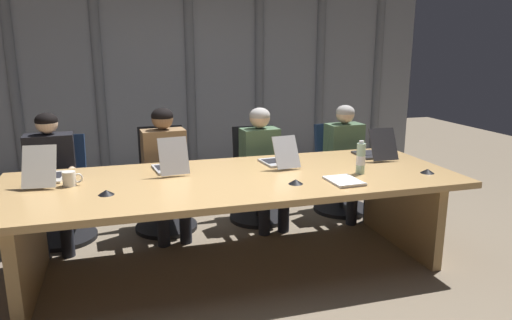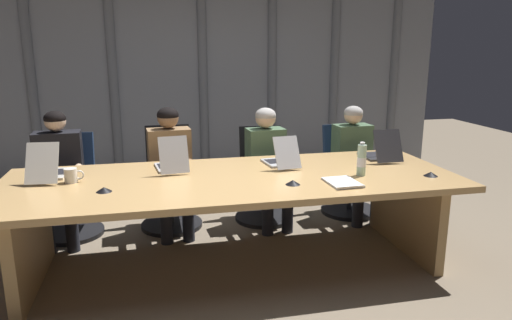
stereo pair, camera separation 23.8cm
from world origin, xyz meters
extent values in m
plane|color=#7F705B|center=(0.00, 0.00, 0.00)|extent=(13.35, 13.35, 0.00)
cube|color=tan|center=(0.00, 0.00, 0.73)|extent=(3.54, 1.31, 0.05)
cube|color=black|center=(0.00, 0.00, 0.66)|extent=(3.01, 0.10, 0.06)
cube|color=tan|center=(-1.52, 0.00, 0.35)|extent=(0.08, 1.11, 0.70)
cube|color=tan|center=(1.52, 0.00, 0.35)|extent=(0.08, 1.11, 0.70)
cube|color=gray|center=(0.00, 2.72, 1.57)|extent=(6.67, 0.10, 3.13)
cylinder|color=slate|center=(-1.99, 2.66, 1.57)|extent=(0.12, 0.12, 3.07)
cylinder|color=slate|center=(-1.04, 2.66, 1.57)|extent=(0.12, 0.12, 3.07)
cylinder|color=slate|center=(0.08, 2.66, 1.57)|extent=(0.12, 0.12, 3.07)
cylinder|color=slate|center=(1.00, 2.66, 1.57)|extent=(0.12, 0.12, 3.07)
cylinder|color=slate|center=(1.88, 2.66, 1.57)|extent=(0.12, 0.12, 3.07)
cylinder|color=slate|center=(2.78, 2.66, 1.57)|extent=(0.12, 0.12, 3.07)
cube|color=beige|center=(-1.39, 0.37, 0.76)|extent=(0.26, 0.35, 0.02)
cube|color=black|center=(-1.39, 0.40, 0.77)|extent=(0.21, 0.20, 0.00)
cube|color=beige|center=(-1.41, 0.13, 0.91)|extent=(0.24, 0.18, 0.28)
cube|color=black|center=(-1.41, 0.13, 0.91)|extent=(0.22, 0.16, 0.25)
cube|color=#BCBCC1|center=(-0.47, 0.38, 0.76)|extent=(0.27, 0.34, 0.02)
cube|color=black|center=(-0.47, 0.41, 0.77)|extent=(0.21, 0.20, 0.00)
cube|color=#BCBCC1|center=(-0.45, 0.18, 0.91)|extent=(0.24, 0.13, 0.29)
cube|color=black|center=(-0.45, 0.19, 0.91)|extent=(0.22, 0.11, 0.26)
cube|color=#BCBCC1|center=(0.45, 0.34, 0.76)|extent=(0.25, 0.32, 0.02)
cube|color=black|center=(0.45, 0.36, 0.77)|extent=(0.20, 0.18, 0.00)
cube|color=#BCBCC1|center=(0.48, 0.13, 0.89)|extent=(0.23, 0.16, 0.25)
cube|color=black|center=(0.48, 0.14, 0.90)|extent=(0.20, 0.14, 0.23)
cube|color=#2D2D33|center=(1.40, 0.37, 0.76)|extent=(0.25, 0.31, 0.02)
cube|color=black|center=(1.41, 0.40, 0.77)|extent=(0.21, 0.17, 0.00)
cube|color=#2D2D33|center=(1.40, 0.15, 0.90)|extent=(0.25, 0.13, 0.27)
cube|color=black|center=(1.40, 0.16, 0.90)|extent=(0.22, 0.12, 0.24)
cube|color=navy|center=(-1.40, 0.97, 0.43)|extent=(0.52, 0.52, 0.08)
cube|color=navy|center=(-1.38, 1.19, 0.71)|extent=(0.44, 0.15, 0.48)
cylinder|color=#262628|center=(-1.40, 0.97, 0.21)|extent=(0.05, 0.05, 0.35)
cylinder|color=black|center=(-1.40, 0.97, 0.02)|extent=(0.60, 0.60, 0.04)
cube|color=black|center=(-0.46, 0.97, 0.43)|extent=(0.48, 0.48, 0.08)
cube|color=black|center=(-0.46, 1.19, 0.73)|extent=(0.43, 0.12, 0.52)
cylinder|color=#262628|center=(-0.46, 0.97, 0.21)|extent=(0.05, 0.05, 0.35)
cylinder|color=black|center=(-0.46, 0.97, 0.02)|extent=(0.60, 0.60, 0.04)
cube|color=black|center=(0.49, 0.97, 0.43)|extent=(0.50, 0.50, 0.08)
cube|color=black|center=(0.50, 1.19, 0.70)|extent=(0.44, 0.13, 0.48)
cylinder|color=#262628|center=(0.49, 0.97, 0.21)|extent=(0.05, 0.05, 0.35)
cylinder|color=black|center=(0.49, 0.97, 0.02)|extent=(0.60, 0.60, 0.04)
cube|color=navy|center=(1.43, 0.97, 0.43)|extent=(0.53, 0.53, 0.08)
cube|color=navy|center=(1.41, 1.19, 0.70)|extent=(0.44, 0.16, 0.46)
cylinder|color=#262628|center=(1.43, 0.97, 0.21)|extent=(0.05, 0.05, 0.35)
cylinder|color=black|center=(1.43, 0.97, 0.02)|extent=(0.60, 0.60, 0.04)
cube|color=black|center=(-1.45, 0.95, 0.73)|extent=(0.42, 0.24, 0.53)
sphere|color=beige|center=(-1.45, 0.95, 1.10)|extent=(0.19, 0.19, 0.19)
ellipsoid|color=black|center=(-1.45, 0.95, 1.12)|extent=(0.19, 0.19, 0.14)
cylinder|color=black|center=(-1.27, 0.96, 0.81)|extent=(0.08, 0.14, 0.27)
cylinder|color=beige|center=(-1.26, 0.75, 0.69)|extent=(0.08, 0.30, 0.06)
cylinder|color=black|center=(-1.62, 0.94, 0.81)|extent=(0.08, 0.14, 0.27)
cylinder|color=beige|center=(-1.61, 0.73, 0.69)|extent=(0.08, 0.30, 0.06)
cylinder|color=#262833|center=(-1.34, 0.75, 0.44)|extent=(0.15, 0.41, 0.13)
cylinder|color=#262833|center=(-1.33, 0.57, 0.22)|extent=(0.11, 0.11, 0.45)
cylinder|color=#262833|center=(-1.54, 0.74, 0.44)|extent=(0.15, 0.41, 0.13)
cylinder|color=#262833|center=(-1.53, 0.56, 0.22)|extent=(0.11, 0.11, 0.45)
cube|color=olive|center=(-0.45, 0.95, 0.73)|extent=(0.42, 0.25, 0.52)
sphere|color=#8C6647|center=(-0.45, 0.95, 1.10)|extent=(0.20, 0.20, 0.20)
ellipsoid|color=black|center=(-0.45, 0.95, 1.12)|extent=(0.20, 0.20, 0.15)
cylinder|color=olive|center=(-0.28, 0.96, 0.80)|extent=(0.08, 0.14, 0.27)
cylinder|color=#8C6647|center=(-0.27, 0.75, 0.68)|extent=(0.09, 0.30, 0.06)
cylinder|color=olive|center=(-0.62, 0.94, 0.80)|extent=(0.08, 0.14, 0.27)
cylinder|color=#8C6647|center=(-0.61, 0.73, 0.68)|extent=(0.09, 0.30, 0.06)
cylinder|color=#262833|center=(-0.34, 0.76, 0.44)|extent=(0.16, 0.41, 0.13)
cylinder|color=#262833|center=(-0.32, 0.58, 0.22)|extent=(0.11, 0.11, 0.45)
cylinder|color=#262833|center=(-0.54, 0.74, 0.44)|extent=(0.16, 0.41, 0.13)
cylinder|color=#262833|center=(-0.52, 0.56, 0.22)|extent=(0.11, 0.11, 0.45)
cube|color=#4C6B4C|center=(0.49, 0.95, 0.71)|extent=(0.39, 0.25, 0.49)
sphere|color=beige|center=(0.49, 0.95, 1.06)|extent=(0.20, 0.20, 0.20)
ellipsoid|color=#B2ADA8|center=(0.49, 0.95, 1.09)|extent=(0.21, 0.21, 0.15)
cylinder|color=#4C6B4C|center=(0.65, 0.96, 0.77)|extent=(0.08, 0.14, 0.27)
cylinder|color=beige|center=(0.66, 0.75, 0.65)|extent=(0.09, 0.30, 0.06)
cylinder|color=#4C6B4C|center=(0.34, 0.94, 0.77)|extent=(0.08, 0.14, 0.27)
cylinder|color=beige|center=(0.36, 0.73, 0.65)|extent=(0.09, 0.30, 0.06)
cylinder|color=#262833|center=(0.61, 0.76, 0.44)|extent=(0.16, 0.41, 0.13)
cylinder|color=#262833|center=(0.62, 0.58, 0.22)|extent=(0.11, 0.11, 0.45)
cylinder|color=#262833|center=(0.41, 0.74, 0.44)|extent=(0.16, 0.41, 0.13)
cylinder|color=#262833|center=(0.42, 0.56, 0.22)|extent=(0.11, 0.11, 0.45)
cube|color=#4C6B4C|center=(1.42, 0.95, 0.71)|extent=(0.39, 0.24, 0.49)
sphere|color=beige|center=(1.42, 0.95, 1.06)|extent=(0.19, 0.19, 0.19)
ellipsoid|color=#B2ADA8|center=(1.42, 0.95, 1.08)|extent=(0.19, 0.19, 0.14)
cylinder|color=#4C6B4C|center=(1.58, 0.96, 0.77)|extent=(0.08, 0.14, 0.27)
cylinder|color=beige|center=(1.59, 0.75, 0.65)|extent=(0.08, 0.30, 0.06)
cylinder|color=#4C6B4C|center=(1.26, 0.94, 0.77)|extent=(0.08, 0.14, 0.27)
cylinder|color=beige|center=(1.28, 0.73, 0.65)|extent=(0.08, 0.30, 0.06)
cylinder|color=#262833|center=(1.53, 0.76, 0.44)|extent=(0.15, 0.41, 0.13)
cylinder|color=#262833|center=(1.54, 0.58, 0.22)|extent=(0.11, 0.11, 0.45)
cylinder|color=#262833|center=(1.33, 0.74, 0.44)|extent=(0.15, 0.41, 0.13)
cylinder|color=#262833|center=(1.34, 0.56, 0.22)|extent=(0.11, 0.11, 0.45)
cylinder|color=#ADD1B2|center=(1.00, -0.18, 0.87)|extent=(0.07, 0.07, 0.25)
cylinder|color=white|center=(1.00, -0.18, 0.86)|extent=(0.07, 0.07, 0.07)
cylinder|color=white|center=(1.00, -0.18, 1.01)|extent=(0.04, 0.04, 0.02)
cylinder|color=white|center=(-1.22, 0.12, 0.80)|extent=(0.10, 0.10, 0.11)
torus|color=white|center=(-1.16, 0.12, 0.80)|extent=(0.07, 0.01, 0.07)
cone|color=black|center=(-0.96, -0.18, 0.77)|extent=(0.11, 0.11, 0.03)
cone|color=black|center=(0.40, -0.30, 0.77)|extent=(0.11, 0.11, 0.03)
cone|color=black|center=(1.53, -0.32, 0.77)|extent=(0.11, 0.11, 0.03)
cube|color=silver|center=(0.77, -0.36, 0.76)|extent=(0.23, 0.31, 0.02)
cylinder|color=silver|center=(0.77, -0.51, 0.77)|extent=(0.21, 0.02, 0.01)
camera|label=1|loc=(-0.83, -3.43, 1.75)|focal=32.87mm
camera|label=2|loc=(-0.60, -3.49, 1.75)|focal=32.87mm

